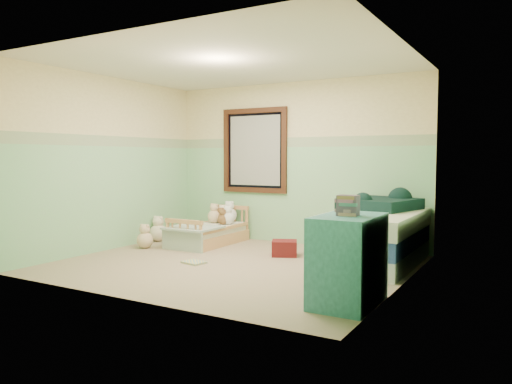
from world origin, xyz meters
The scene contains 32 objects.
floor centered at (0.00, 0.00, -0.01)m, with size 4.20×3.60×0.02m, color #7F735A.
ceiling centered at (0.00, 0.00, 2.51)m, with size 4.20×3.60×0.02m, color silver.
wall_back centered at (0.00, 1.80, 1.25)m, with size 4.20×0.04×2.50m, color #D0C18C.
wall_front centered at (0.00, -1.80, 1.25)m, with size 4.20×0.04×2.50m, color #D0C18C.
wall_left centered at (-2.10, 0.00, 1.25)m, with size 0.04×3.60×2.50m, color #D0C18C.
wall_right centered at (2.10, 0.00, 1.25)m, with size 0.04×3.60×2.50m, color #D0C18C.
wainscot_mint centered at (0.00, 1.79, 0.75)m, with size 4.20×0.01×1.50m, color #86CC8B.
border_strip centered at (0.00, 1.79, 1.57)m, with size 4.20×0.01×0.15m, color #537956.
window_frame centered at (-0.70, 1.76, 1.45)m, with size 1.16×0.06×1.36m, color #3B1C11.
window_blinds centered at (-0.70, 1.77, 1.45)m, with size 0.92×0.01×1.12m, color #B1B1B0.
toddler_bed_frame centered at (-1.09, 1.05, 0.08)m, with size 0.66×1.32×0.17m, color #B67F52.
toddler_mattress centered at (-1.09, 1.05, 0.23)m, with size 0.60×1.26×0.12m, color white.
patchwork_quilt centered at (-1.09, 0.64, 0.30)m, with size 0.72×0.66×0.03m, color #7091B3.
plush_bed_brown centered at (-1.24, 1.55, 0.38)m, with size 0.18×0.18×0.18m, color brown.
plush_bed_white centered at (-1.04, 1.55, 0.40)m, with size 0.23×0.23×0.23m, color white.
plush_bed_tan centered at (-1.19, 1.33, 0.40)m, with size 0.21×0.21×0.21m, color beige.
plush_bed_dark centered at (-0.96, 1.33, 0.37)m, with size 0.16×0.16×0.16m, color black.
plush_floor_cream centered at (-1.95, 0.85, 0.14)m, with size 0.27×0.27×0.27m, color #FDEDCD.
plush_floor_tan centered at (-1.71, 0.28, 0.12)m, with size 0.24×0.24×0.24m, color beige.
twin_bed_frame centered at (1.55, 0.97, 0.11)m, with size 0.97×1.95×0.22m, color white.
twin_boxspring centered at (1.55, 0.97, 0.33)m, with size 0.97×1.95×0.22m, color navy.
twin_mattress centered at (1.55, 0.97, 0.55)m, with size 1.01×1.99×0.22m, color beige.
teal_blanket centered at (1.50, 1.27, 0.73)m, with size 0.83×0.88×0.14m, color black.
dresser centered at (1.83, -0.90, 0.41)m, with size 0.51×0.82×0.82m, color #2C656A.
book_stack centered at (1.83, -0.92, 0.91)m, with size 0.18×0.14×0.18m, color brown.
red_pillow centered at (0.33, 0.80, 0.11)m, with size 0.34×0.29×0.21m, color maroon.
floor_book centered at (-0.45, -0.20, 0.01)m, with size 0.28×0.21×0.03m, color yellow.
extra_plush_0 centered at (-1.12, 1.46, 0.39)m, with size 0.19×0.19×0.19m, color #FDEDCD.
extra_plush_1 centered at (-0.91, 1.30, 0.39)m, with size 0.20×0.20×0.20m, color white.
extra_plush_2 centered at (-0.96, 1.24, 0.37)m, with size 0.16×0.16×0.16m, color brown.
extra_plush_3 centered at (-0.96, 1.37, 0.37)m, with size 0.17×0.17×0.17m, color brown.
extra_plush_4 centered at (-1.10, 1.37, 0.37)m, with size 0.17×0.17×0.17m, color brown.
Camera 1 is at (3.34, -5.18, 1.34)m, focal length 34.83 mm.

